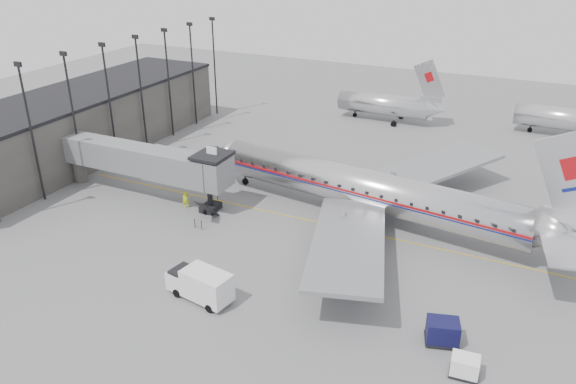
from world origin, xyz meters
name	(u,v)px	position (x,y,z in m)	size (l,w,h in m)	color
ground	(273,245)	(0.00, 0.00, 0.00)	(160.00, 160.00, 0.00)	slate
terminal	(75,126)	(-34.00, 10.00, 4.00)	(12.00, 46.00, 8.00)	#3D3B37
apron_line	(326,224)	(3.00, 6.00, 0.01)	(0.15, 60.00, 0.01)	gold
jet_bridge	(152,163)	(-16.66, 3.67, 4.18)	(21.00, 6.20, 7.10)	#5C5E61
floodlight_masts	(126,94)	(-27.50, 13.00, 8.36)	(0.90, 42.25, 15.25)	black
distant_aircraft_near	(384,104)	(-1.79, 42.00, 2.73)	(16.39, 3.20, 10.26)	silver
distant_aircraft_mid	(568,118)	(24.21, 46.00, 2.73)	(16.39, 3.20, 10.26)	silver
airliner	(373,191)	(6.82, 8.89, 3.30)	(41.32, 38.05, 13.11)	silver
service_van	(200,283)	(-1.42, -10.17, 1.40)	(5.94, 3.07, 2.66)	white
baggage_cart_navy	(443,331)	(17.33, -7.28, 1.00)	(2.80, 2.41, 1.87)	#0D0D36
baggage_cart_white	(465,366)	(19.37, -10.00, 0.80)	(2.03, 1.61, 1.51)	white
ramp_worker	(186,199)	(-12.00, 3.00, 0.98)	(0.72, 0.47, 1.97)	#DEF51C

